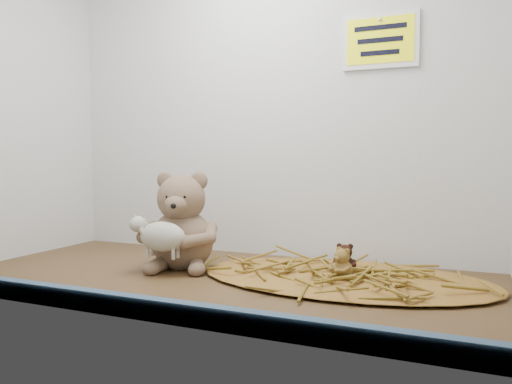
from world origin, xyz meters
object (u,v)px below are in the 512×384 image
at_px(main_teddy, 182,220).
at_px(mini_teddy_tan, 342,262).
at_px(mini_teddy_brown, 345,257).
at_px(toy_lamb, 163,237).

bearing_deg(main_teddy, mini_teddy_tan, -17.07).
bearing_deg(main_teddy, mini_teddy_brown, -9.41).
xyz_separation_m(main_teddy, mini_teddy_brown, (0.38, 0.06, -0.07)).
distance_m(toy_lamb, mini_teddy_tan, 0.40).
xyz_separation_m(toy_lamb, mini_teddy_brown, (0.38, 0.14, -0.04)).
bearing_deg(toy_lamb, main_teddy, 90.00).
relative_size(main_teddy, toy_lamb, 1.59).
distance_m(main_teddy, toy_lamb, 0.09).
bearing_deg(mini_teddy_brown, mini_teddy_tan, -91.69).
bearing_deg(toy_lamb, mini_teddy_tan, 12.60).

